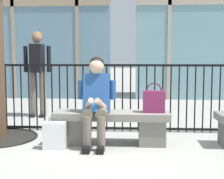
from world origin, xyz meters
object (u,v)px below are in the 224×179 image
stone_bench (112,124)px  handbag_on_bench (154,101)px  seated_person_with_phone (96,98)px  shopping_bag (54,135)px  bystander_at_railing (37,67)px

stone_bench → handbag_on_bench: bearing=-1.0°
seated_person_with_phone → shopping_bag: seated_person_with_phone is taller
handbag_on_bench → shopping_bag: size_ratio=0.90×
stone_bench → shopping_bag: (-0.73, -0.32, -0.09)m
handbag_on_bench → stone_bench: bearing=179.0°
handbag_on_bench → bystander_at_railing: size_ratio=0.24×
seated_person_with_phone → bystander_at_railing: 2.57m
handbag_on_bench → shopping_bag: 1.41m
handbag_on_bench → shopping_bag: bearing=-166.6°
shopping_bag → bystander_at_railing: 2.60m
stone_bench → bystander_at_railing: bystander_at_railing is taller
shopping_bag → bystander_at_railing: size_ratio=0.26×
shopping_bag → handbag_on_bench: bearing=13.4°
seated_person_with_phone → bystander_at_railing: bystander_at_railing is taller
shopping_bag → bystander_at_railing: bearing=111.0°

